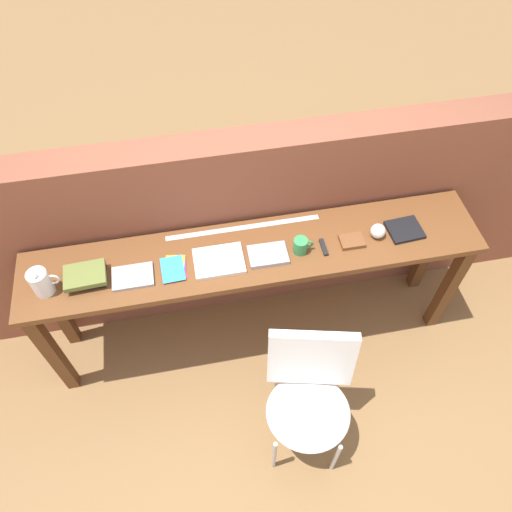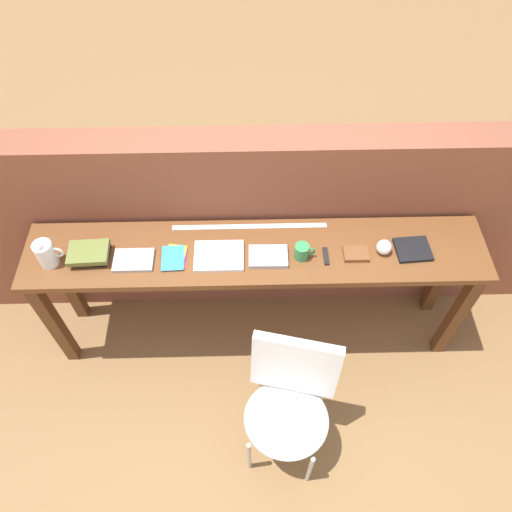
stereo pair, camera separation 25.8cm
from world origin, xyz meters
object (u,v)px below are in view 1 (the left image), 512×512
object	(u,v)px
pamphlet_pile_colourful	(174,268)
mug	(301,246)
magazine_cycling	(133,277)
leather_journal_brown	(352,241)
book_repair_rightmost	(405,230)
book_stack_leftmost	(86,276)
book_open_centre	(219,261)
chair_white_moulded	(309,394)
pitcher_white	(41,282)
multitool_folded	(324,247)
sports_ball_small	(378,231)

from	to	relation	value
pamphlet_pile_colourful	mug	distance (m)	0.68
magazine_cycling	leather_journal_brown	distance (m)	1.18
pamphlet_pile_colourful	book_repair_rightmost	xyz separation A→B (m)	(1.27, 0.02, 0.00)
mug	book_repair_rightmost	bearing A→B (deg)	2.55
book_stack_leftmost	book_repair_rightmost	size ratio (longest dim) A/B	1.17
pamphlet_pile_colourful	book_open_centre	xyz separation A→B (m)	(0.24, 0.00, 0.00)
chair_white_moulded	leather_journal_brown	distance (m)	0.84
pitcher_white	mug	bearing A→B (deg)	0.32
magazine_cycling	pamphlet_pile_colourful	size ratio (longest dim) A/B	1.16
pitcher_white	book_repair_rightmost	world-z (taller)	pitcher_white
chair_white_moulded	book_open_centre	distance (m)	0.83
chair_white_moulded	leather_journal_brown	bearing A→B (deg)	60.23
multitool_folded	leather_journal_brown	xyz separation A→B (m)	(0.16, 0.01, 0.00)
chair_white_moulded	book_repair_rightmost	size ratio (longest dim) A/B	4.86
book_stack_leftmost	sports_ball_small	distance (m)	1.56
book_stack_leftmost	leather_journal_brown	size ratio (longest dim) A/B	1.66
pitcher_white	sports_ball_small	bearing A→B (deg)	0.97
book_stack_leftmost	sports_ball_small	world-z (taller)	sports_ball_small
pamphlet_pile_colourful	book_stack_leftmost	bearing A→B (deg)	177.90
pamphlet_pile_colourful	sports_ball_small	bearing A→B (deg)	0.89
book_repair_rightmost	chair_white_moulded	bearing A→B (deg)	-139.13
pamphlet_pile_colourful	leather_journal_brown	distance (m)	0.96
magazine_cycling	book_repair_rightmost	world-z (taller)	book_repair_rightmost
leather_journal_brown	pamphlet_pile_colourful	bearing A→B (deg)	-179.71
multitool_folded	book_repair_rightmost	distance (m)	0.47
book_open_centre	sports_ball_small	xyz separation A→B (m)	(0.88, 0.01, 0.03)
book_repair_rightmost	multitool_folded	bearing A→B (deg)	-179.96
book_stack_leftmost	multitool_folded	world-z (taller)	book_stack_leftmost
book_open_centre	book_repair_rightmost	xyz separation A→B (m)	(1.04, 0.02, 0.00)
mug	leather_journal_brown	world-z (taller)	mug
chair_white_moulded	multitool_folded	bearing A→B (deg)	71.62
book_open_centre	mug	bearing A→B (deg)	-1.27
magazine_cycling	leather_journal_brown	size ratio (longest dim) A/B	1.62
book_open_centre	sports_ball_small	size ratio (longest dim) A/B	3.20
chair_white_moulded	pitcher_white	xyz separation A→B (m)	(-1.24, 0.65, 0.43)
pitcher_white	pamphlet_pile_colourful	distance (m)	0.65
book_stack_leftmost	pamphlet_pile_colourful	bearing A→B (deg)	-2.10
book_stack_leftmost	magazine_cycling	world-z (taller)	book_stack_leftmost
pamphlet_pile_colourful	book_open_centre	size ratio (longest dim) A/B	0.69
pamphlet_pile_colourful	magazine_cycling	bearing A→B (deg)	-176.28
pitcher_white	mug	size ratio (longest dim) A/B	1.67
magazine_cycling	leather_journal_brown	bearing A→B (deg)	0.44
chair_white_moulded	sports_ball_small	bearing A→B (deg)	52.19
multitool_folded	leather_journal_brown	world-z (taller)	leather_journal_brown
pamphlet_pile_colourful	mug	size ratio (longest dim) A/B	1.65
book_repair_rightmost	book_stack_leftmost	bearing A→B (deg)	176.31
book_open_centre	leather_journal_brown	world-z (taller)	leather_journal_brown
multitool_folded	sports_ball_small	size ratio (longest dim) A/B	1.34
book_stack_leftmost	book_repair_rightmost	world-z (taller)	book_stack_leftmost
leather_journal_brown	sports_ball_small	size ratio (longest dim) A/B	1.59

